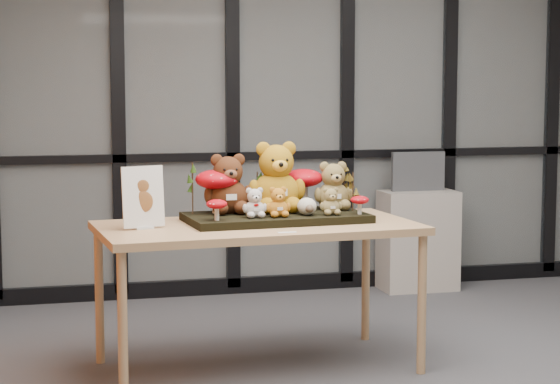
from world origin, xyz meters
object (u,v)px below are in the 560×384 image
object	(u,v)px
diorama_tray	(276,218)
monitor	(418,171)
bear_white_bow	(255,201)
plush_cream_hedgehog	(307,205)
bear_beige_small	(331,200)
cabinet	(418,240)
bear_brown_medium	(228,181)
bear_small_yellow	(278,200)
mushroom_front_left	(217,209)
bear_pooh_yellow	(276,173)
mushroom_back_left	(217,189)
display_table	(257,235)
sign_holder	(143,199)
bear_tan_back	(333,183)
mushroom_back_right	(303,187)
mushroom_front_right	(360,204)

from	to	relation	value
diorama_tray	monitor	world-z (taller)	monitor
bear_white_bow	plush_cream_hedgehog	world-z (taller)	bear_white_bow
bear_beige_small	cabinet	xyz separation A→B (m)	(1.27, 1.83, -0.57)
bear_brown_medium	bear_small_yellow	size ratio (longest dim) A/B	2.01
mushroom_front_left	cabinet	size ratio (longest dim) A/B	0.16
bear_pooh_yellow	mushroom_back_left	size ratio (longest dim) A/B	1.61
mushroom_front_left	bear_white_bow	bearing A→B (deg)	15.51
display_table	monitor	bearing A→B (deg)	42.71
plush_cream_hedgehog	sign_holder	xyz separation A→B (m)	(-0.92, -0.01, 0.06)
display_table	bear_small_yellow	world-z (taller)	bear_small_yellow
bear_white_bow	plush_cream_hedgehog	xyz separation A→B (m)	(0.31, 0.02, -0.04)
diorama_tray	mushroom_back_left	bearing A→B (deg)	157.20
bear_tan_back	cabinet	distance (m)	2.10
diorama_tray	cabinet	xyz separation A→B (m)	(1.56, 1.72, -0.46)
bear_beige_small	mushroom_back_right	bearing A→B (deg)	100.52
bear_white_bow	sign_holder	bearing A→B (deg)	174.43
display_table	diorama_tray	size ratio (longest dim) A/B	1.80
bear_beige_small	monitor	size ratio (longest dim) A/B	0.40
plush_cream_hedgehog	sign_holder	distance (m)	0.92
bear_pooh_yellow	mushroom_front_left	world-z (taller)	bear_pooh_yellow
mushroom_back_left	mushroom_front_left	bearing A→B (deg)	-101.10
display_table	sign_holder	bearing A→B (deg)	178.17
display_table	sign_holder	xyz separation A→B (m)	(-0.64, -0.03, 0.23)
plush_cream_hedgehog	cabinet	size ratio (longest dim) A/B	0.14
bear_tan_back	bear_beige_small	bearing A→B (deg)	-114.62
bear_pooh_yellow	bear_tan_back	bearing A→B (deg)	-2.96
bear_tan_back	plush_cream_hedgehog	distance (m)	0.32
mushroom_front_right	monitor	size ratio (longest dim) A/B	0.27
display_table	bear_white_bow	xyz separation A→B (m)	(-0.03, -0.04, 0.20)
bear_tan_back	sign_holder	xyz separation A→B (m)	(-1.14, -0.21, -0.04)
mushroom_front_left	sign_holder	bearing A→B (deg)	168.94
bear_brown_medium	bear_white_bow	bearing A→B (deg)	-67.99
display_table	bear_tan_back	xyz separation A→B (m)	(0.50, 0.19, 0.26)
bear_tan_back	bear_white_bow	bearing A→B (deg)	-160.81
cabinet	sign_holder	bearing A→B (deg)	-141.97
diorama_tray	bear_small_yellow	xyz separation A→B (m)	(-0.02, -0.12, 0.11)
mushroom_back_left	mushroom_front_right	distance (m)	0.81
bear_tan_back	cabinet	bearing A→B (deg)	49.16
bear_beige_small	monitor	bearing A→B (deg)	51.15
diorama_tray	bear_tan_back	world-z (taller)	bear_tan_back
mushroom_front_right	bear_small_yellow	bearing A→B (deg)	178.86
diorama_tray	monitor	size ratio (longest dim) A/B	2.38
display_table	bear_brown_medium	world-z (taller)	bear_brown_medium
bear_white_bow	bear_beige_small	xyz separation A→B (m)	(0.44, 0.00, -0.01)
bear_small_yellow	bear_beige_small	xyz separation A→B (m)	(0.31, 0.01, -0.01)
mushroom_front_right	bear_brown_medium	bearing A→B (deg)	161.94
bear_pooh_yellow	mushroom_front_left	bearing A→B (deg)	-149.26
bear_white_bow	cabinet	bearing A→B (deg)	42.63
bear_small_yellow	mushroom_front_right	bearing A→B (deg)	-5.43
bear_small_yellow	mushroom_front_right	distance (m)	0.48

